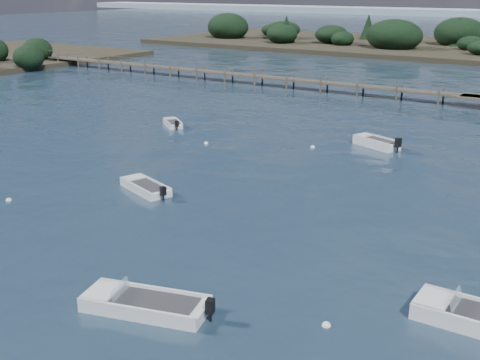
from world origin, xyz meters
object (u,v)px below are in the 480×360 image
Objects in this scene: dinghy_mid_grey at (145,189)px; tender_far_white at (376,144)px; tender_far_grey at (173,124)px; dinghy_mid_white_a at (145,306)px; jetty at (258,76)px.

tender_far_white is at bearing 66.44° from dinghy_mid_grey.
tender_far_grey is at bearing 124.45° from dinghy_mid_grey.
dinghy_mid_grey reaches higher than tender_far_grey.
dinghy_mid_grey is at bearing 132.26° from dinghy_mid_white_a.
tender_far_grey is 0.71× the size of dinghy_mid_grey.
dinghy_mid_white_a is (1.73, -26.66, -0.04)m from tender_far_white.
jetty reaches higher than tender_far_grey.
tender_far_grey is (-16.69, -3.03, -0.05)m from tender_far_white.
jetty is (-15.02, 36.11, 0.85)m from dinghy_mid_grey.
dinghy_mid_white_a is at bearing -47.74° from dinghy_mid_grey.
tender_far_grey is 29.96m from dinghy_mid_white_a.
jetty reaches higher than dinghy_mid_white_a.
jetty reaches higher than dinghy_mid_grey.
tender_far_white is at bearing 93.71° from dinghy_mid_white_a.
tender_far_grey is at bearing -169.71° from tender_far_white.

